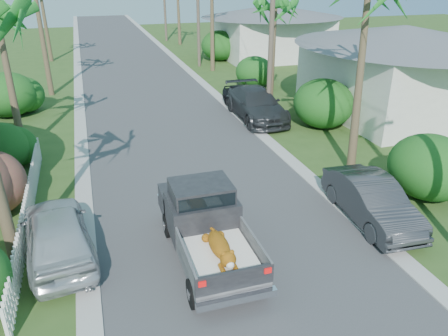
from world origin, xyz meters
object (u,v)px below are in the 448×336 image
object	(u,v)px
parked_car_rm	(256,104)
parked_car_ln	(57,234)
parked_car_rn	(372,201)
parked_car_rf	(245,98)
palm_r_b	(275,1)
pickup_truck	(204,220)
house_right_far	(271,34)
utility_pole_b	(271,33)
utility_pole_c	(198,9)
house_right_near	(399,74)

from	to	relation	value
parked_car_rm	parked_car_ln	xyz separation A→B (m)	(-10.00, -10.17, -0.05)
parked_car_rn	parked_car_rm	xyz separation A→B (m)	(0.33, 11.12, 0.09)
parked_car_rf	palm_r_b	size ratio (longest dim) A/B	0.57
pickup_truck	house_right_far	size ratio (longest dim) A/B	0.57
parked_car_rf	utility_pole_b	xyz separation A→B (m)	(0.60, -2.00, 3.90)
pickup_truck	palm_r_b	distance (m)	15.69
parked_car_rf	parked_car_ln	size ratio (longest dim) A/B	0.92
house_right_far	utility_pole_b	world-z (taller)	utility_pole_b
pickup_truck	utility_pole_b	distance (m)	13.16
pickup_truck	parked_car_rm	distance (m)	12.60
parked_car_ln	utility_pole_c	size ratio (longest dim) A/B	0.49
parked_car_rn	parked_car_ln	xyz separation A→B (m)	(-9.67, 0.95, 0.05)
parked_car_rf	utility_pole_b	bearing A→B (deg)	-76.79
house_right_near	utility_pole_b	xyz separation A→B (m)	(-7.40, 1.00, 2.38)
parked_car_rf	parked_car_ln	distance (m)	15.54
parked_car_rf	house_right_far	xyz separation A→B (m)	(8.00, 15.00, 1.42)
parked_car_rm	palm_r_b	size ratio (longest dim) A/B	0.77
house_right_near	palm_r_b	bearing A→B (deg)	154.89
pickup_truck	utility_pole_c	xyz separation A→B (m)	(6.54, 25.84, 3.59)
parked_car_rn	parked_car_rm	world-z (taller)	parked_car_rm
parked_car_ln	utility_pole_b	world-z (taller)	utility_pole_b
palm_r_b	parked_car_ln	bearing A→B (deg)	-134.28
parked_car_rf	utility_pole_c	size ratio (longest dim) A/B	0.45
palm_r_b	utility_pole_b	distance (m)	2.61
parked_car_rf	palm_r_b	world-z (taller)	palm_r_b
parked_car_rn	parked_car_ln	bearing A→B (deg)	178.04
parked_car_rf	palm_r_b	distance (m)	5.49
palm_r_b	utility_pole_b	bearing A→B (deg)	-116.57
pickup_truck	parked_car_rf	world-z (taller)	pickup_truck
parked_car_rn	house_right_far	world-z (taller)	house_right_far
house_right_near	utility_pole_b	world-z (taller)	utility_pole_b
pickup_truck	house_right_near	xyz separation A→B (m)	(13.94, 9.84, 1.21)
parked_car_rf	house_right_far	distance (m)	17.06
house_right_far	utility_pole_c	distance (m)	8.06
parked_car_rn	parked_car_rf	bearing A→B (deg)	92.20
pickup_truck	parked_car_rm	bearing A→B (deg)	61.84
utility_pole_b	utility_pole_c	size ratio (longest dim) A/B	1.00
house_right_near	parked_car_rn	bearing A→B (deg)	-130.22
parked_car_rn	house_right_near	bearing A→B (deg)	53.44
palm_r_b	parked_car_rn	bearing A→B (deg)	-98.53
pickup_truck	utility_pole_b	bearing A→B (deg)	58.87
parked_car_rm	utility_pole_c	xyz separation A→B (m)	(0.60, 14.73, 3.79)
parked_car_ln	house_right_near	xyz separation A→B (m)	(18.00, 8.90, 1.46)
parked_car_rm	parked_car_ln	distance (m)	14.26
palm_r_b	house_right_near	xyz separation A→B (m)	(6.40, -3.00, -3.73)
parked_car_rm	house_right_far	bearing A→B (deg)	65.72
parked_car_ln	house_right_far	bearing A→B (deg)	-131.39
parked_car_rf	house_right_near	world-z (taller)	house_right_near
parked_car_ln	utility_pole_c	world-z (taller)	utility_pole_c
parked_car_ln	palm_r_b	bearing A→B (deg)	-141.87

